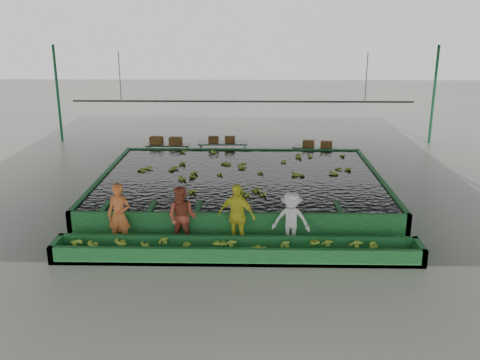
{
  "coord_description": "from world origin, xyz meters",
  "views": [
    {
      "loc": [
        0.39,
        -16.9,
        6.31
      ],
      "look_at": [
        0.0,
        0.5,
        1.0
      ],
      "focal_mm": 40.0,
      "sensor_mm": 36.0,
      "label": 1
    }
  ],
  "objects_px": {
    "box_stack_mid": "(222,142)",
    "packing_table_right": "(314,156)",
    "sorting_trough": "(237,250)",
    "packing_table_mid": "(223,153)",
    "flotation_tank": "(241,186)",
    "worker_b": "(182,217)",
    "box_stack_right": "(317,147)",
    "box_stack_left": "(166,144)",
    "worker_c": "(237,216)",
    "packing_table_left": "(168,153)",
    "worker_a": "(119,215)",
    "worker_d": "(291,220)"
  },
  "relations": [
    {
      "from": "worker_c",
      "to": "worker_b",
      "type": "bearing_deg",
      "value": -159.2
    },
    {
      "from": "worker_b",
      "to": "packing_table_left",
      "type": "relative_size",
      "value": 0.93
    },
    {
      "from": "sorting_trough",
      "to": "packing_table_mid",
      "type": "xyz_separation_m",
      "value": [
        -0.89,
        9.92,
        0.24
      ]
    },
    {
      "from": "worker_b",
      "to": "box_stack_left",
      "type": "xyz_separation_m",
      "value": [
        -1.88,
        9.18,
        -0.02
      ]
    },
    {
      "from": "packing_table_left",
      "to": "box_stack_mid",
      "type": "height_order",
      "value": "box_stack_mid"
    },
    {
      "from": "worker_b",
      "to": "worker_c",
      "type": "height_order",
      "value": "worker_c"
    },
    {
      "from": "flotation_tank",
      "to": "packing_table_mid",
      "type": "relative_size",
      "value": 4.6
    },
    {
      "from": "sorting_trough",
      "to": "box_stack_right",
      "type": "distance_m",
      "value": 10.21
    },
    {
      "from": "worker_a",
      "to": "worker_c",
      "type": "relative_size",
      "value": 0.99
    },
    {
      "from": "flotation_tank",
      "to": "worker_b",
      "type": "relative_size",
      "value": 5.61
    },
    {
      "from": "worker_d",
      "to": "packing_table_left",
      "type": "relative_size",
      "value": 0.86
    },
    {
      "from": "worker_b",
      "to": "box_stack_right",
      "type": "xyz_separation_m",
      "value": [
        4.84,
        8.85,
        -0.06
      ]
    },
    {
      "from": "worker_a",
      "to": "packing_table_right",
      "type": "distance_m",
      "value": 11.05
    },
    {
      "from": "sorting_trough",
      "to": "packing_table_left",
      "type": "distance_m",
      "value": 10.54
    },
    {
      "from": "worker_b",
      "to": "worker_d",
      "type": "xyz_separation_m",
      "value": [
        3.08,
        0.0,
        -0.06
      ]
    },
    {
      "from": "packing_table_mid",
      "to": "box_stack_mid",
      "type": "height_order",
      "value": "box_stack_mid"
    },
    {
      "from": "flotation_tank",
      "to": "worker_b",
      "type": "height_order",
      "value": "worker_b"
    },
    {
      "from": "sorting_trough",
      "to": "packing_table_right",
      "type": "xyz_separation_m",
      "value": [
        3.15,
        9.72,
        0.17
      ]
    },
    {
      "from": "sorting_trough",
      "to": "worker_c",
      "type": "xyz_separation_m",
      "value": [
        -0.02,
        0.8,
        0.69
      ]
    },
    {
      "from": "worker_c",
      "to": "box_stack_left",
      "type": "bearing_deg",
      "value": 131.24
    },
    {
      "from": "worker_a",
      "to": "box_stack_left",
      "type": "distance_m",
      "value": 9.18
    },
    {
      "from": "worker_b",
      "to": "worker_a",
      "type": "bearing_deg",
      "value": -166.65
    },
    {
      "from": "box_stack_right",
      "to": "worker_a",
      "type": "bearing_deg",
      "value": -126.86
    },
    {
      "from": "packing_table_right",
      "to": "box_stack_right",
      "type": "height_order",
      "value": "box_stack_right"
    },
    {
      "from": "worker_b",
      "to": "packing_table_mid",
      "type": "bearing_deg",
      "value": 99.12
    },
    {
      "from": "packing_table_right",
      "to": "box_stack_left",
      "type": "relative_size",
      "value": 1.28
    },
    {
      "from": "worker_c",
      "to": "box_stack_left",
      "type": "xyz_separation_m",
      "value": [
        -3.42,
        9.18,
        -0.07
      ]
    },
    {
      "from": "worker_c",
      "to": "worker_d",
      "type": "xyz_separation_m",
      "value": [
        1.54,
        0.0,
        -0.11
      ]
    },
    {
      "from": "worker_c",
      "to": "packing_table_mid",
      "type": "height_order",
      "value": "worker_c"
    },
    {
      "from": "box_stack_mid",
      "to": "box_stack_right",
      "type": "distance_m",
      "value": 4.23
    },
    {
      "from": "packing_table_mid",
      "to": "worker_c",
      "type": "bearing_deg",
      "value": -84.57
    },
    {
      "from": "flotation_tank",
      "to": "box_stack_left",
      "type": "xyz_separation_m",
      "value": [
        -3.44,
        4.88,
        0.43
      ]
    },
    {
      "from": "flotation_tank",
      "to": "packing_table_mid",
      "type": "xyz_separation_m",
      "value": [
        -0.89,
        4.82,
        0.04
      ]
    },
    {
      "from": "worker_b",
      "to": "packing_table_right",
      "type": "distance_m",
      "value": 10.1
    },
    {
      "from": "worker_b",
      "to": "box_stack_right",
      "type": "relative_size",
      "value": 1.39
    },
    {
      "from": "packing_table_mid",
      "to": "box_stack_right",
      "type": "height_order",
      "value": "packing_table_mid"
    },
    {
      "from": "worker_a",
      "to": "box_stack_left",
      "type": "height_order",
      "value": "worker_a"
    },
    {
      "from": "sorting_trough",
      "to": "packing_table_mid",
      "type": "height_order",
      "value": "packing_table_mid"
    },
    {
      "from": "worker_a",
      "to": "packing_table_left",
      "type": "relative_size",
      "value": 0.97
    },
    {
      "from": "worker_d",
      "to": "worker_a",
      "type": "bearing_deg",
      "value": -171.18
    },
    {
      "from": "worker_a",
      "to": "worker_c",
      "type": "xyz_separation_m",
      "value": [
        3.33,
        0.0,
        0.01
      ]
    },
    {
      "from": "box_stack_mid",
      "to": "packing_table_right",
      "type": "bearing_deg",
      "value": -2.3
    },
    {
      "from": "packing_table_mid",
      "to": "box_stack_left",
      "type": "distance_m",
      "value": 2.58
    },
    {
      "from": "packing_table_left",
      "to": "packing_table_right",
      "type": "bearing_deg",
      "value": -2.38
    },
    {
      "from": "packing_table_left",
      "to": "packing_table_right",
      "type": "relative_size",
      "value": 1.05
    },
    {
      "from": "sorting_trough",
      "to": "packing_table_right",
      "type": "height_order",
      "value": "packing_table_right"
    },
    {
      "from": "box_stack_left",
      "to": "box_stack_right",
      "type": "relative_size",
      "value": 1.12
    },
    {
      "from": "worker_b",
      "to": "packing_table_left",
      "type": "height_order",
      "value": "worker_b"
    },
    {
      "from": "packing_table_mid",
      "to": "box_stack_left",
      "type": "relative_size",
      "value": 1.52
    },
    {
      "from": "worker_d",
      "to": "packing_table_left",
      "type": "xyz_separation_m",
      "value": [
        -4.87,
        9.19,
        -0.39
      ]
    }
  ]
}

